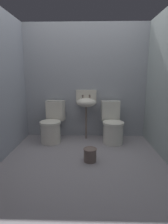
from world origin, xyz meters
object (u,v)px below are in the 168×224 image
bucket (90,155)px  toilet_right (112,126)px  toilet_left (52,125)px  sink (86,102)px

bucket → toilet_right: bearing=63.3°
toilet_left → bucket: toilet_left is taller
toilet_right → bucket: (-0.43, -0.86, -0.21)m
toilet_left → toilet_right: size_ratio=1.00×
toilet_right → toilet_left: bearing=-6.2°
bucket → toilet_left: bearing=130.9°
sink → bucket: 1.23m
sink → bucket: sink is taller
toilet_left → bucket: (0.74, -0.86, -0.21)m
toilet_left → sink: (0.66, 0.19, 0.43)m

